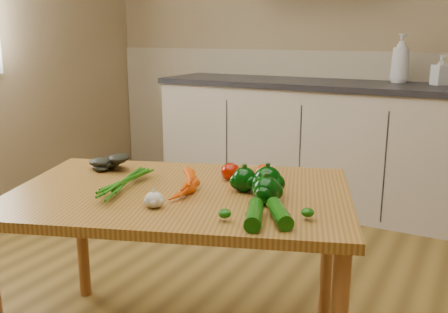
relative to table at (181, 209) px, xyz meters
name	(u,v)px	position (x,y,z in m)	size (l,w,h in m)	color
room	(157,27)	(-0.04, -0.06, 0.66)	(4.04, 5.04, 2.64)	olive
counter_run	(354,146)	(0.17, 1.96, -0.13)	(2.84, 0.64, 1.14)	#BBAF9C
table	(181,209)	(0.00, 0.00, 0.00)	(1.43, 1.16, 0.66)	#A3702F
soap_bottle_a	(401,58)	(0.41, 2.11, 0.47)	(0.12, 0.13, 0.32)	silver
soap_bottle_b	(440,70)	(0.67, 2.06, 0.41)	(0.09, 0.09, 0.19)	silver
carrot_bunch	(167,183)	(-0.04, -0.03, 0.10)	(0.23, 0.18, 0.06)	#DB4905
leafy_greens	(116,159)	(-0.41, 0.12, 0.12)	(0.18, 0.16, 0.09)	black
garlic_bulb	(154,200)	(0.03, -0.20, 0.10)	(0.06, 0.06, 0.05)	beige
pepper_a	(244,180)	(0.21, 0.10, 0.12)	(0.09, 0.09, 0.09)	black
pepper_b	(268,181)	(0.30, 0.10, 0.13)	(0.10, 0.10, 0.10)	black
pepper_c	(266,190)	(0.34, 0.01, 0.12)	(0.09, 0.09, 0.09)	black
tomato_a	(231,172)	(0.10, 0.20, 0.11)	(0.08, 0.08, 0.07)	#991202
tomato_b	(263,172)	(0.22, 0.27, 0.11)	(0.07, 0.07, 0.06)	#B73604
tomato_c	(268,175)	(0.25, 0.24, 0.11)	(0.07, 0.07, 0.06)	#B73604
zucchini_a	(280,213)	(0.44, -0.12, 0.10)	(0.05, 0.05, 0.18)	#0C4607
zucchini_b	(254,215)	(0.38, -0.17, 0.10)	(0.05, 0.05, 0.18)	#0C4607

